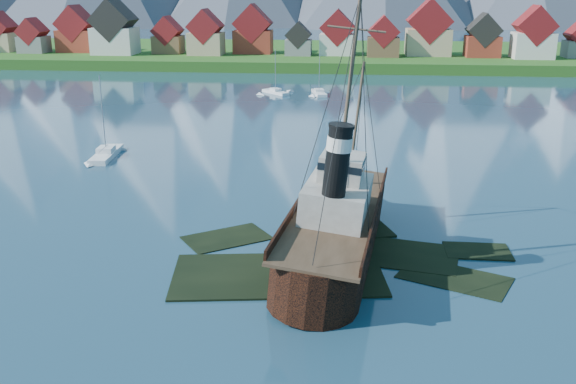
# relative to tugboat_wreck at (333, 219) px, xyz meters

# --- Properties ---
(ground) EXTENTS (1400.00, 1400.00, 0.00)m
(ground) POSITION_rel_tugboat_wreck_xyz_m (-1.45, -4.17, -3.07)
(ground) COLOR #1C3C4F
(ground) RESTS_ON ground
(shoal) EXTENTS (31.71, 21.24, 1.14)m
(shoal) POSITION_rel_tugboat_wreck_xyz_m (0.33, -2.02, -3.41)
(shoal) COLOR black
(shoal) RESTS_ON ground
(shore_bank) EXTENTS (600.00, 80.00, 3.20)m
(shore_bank) POSITION_rel_tugboat_wreck_xyz_m (-1.45, 165.83, -3.07)
(shore_bank) COLOR #1A4212
(shore_bank) RESTS_ON ground
(seawall) EXTENTS (600.00, 2.50, 2.00)m
(seawall) POSITION_rel_tugboat_wreck_xyz_m (-1.45, 127.83, -3.07)
(seawall) COLOR #3F3D38
(seawall) RESTS_ON ground
(town) EXTENTS (250.96, 16.69, 17.30)m
(town) POSITION_rel_tugboat_wreck_xyz_m (-34.57, 148.01, 5.92)
(town) COLOR maroon
(town) RESTS_ON ground
(tugboat_wreck) EXTENTS (7.16, 30.84, 24.44)m
(tugboat_wreck) POSITION_rel_tugboat_wreck_xyz_m (0.00, 0.00, 0.00)
(tugboat_wreck) COLOR black
(tugboat_wreck) RESTS_ON ground
(sailboat_a) EXTENTS (3.43, 10.25, 12.28)m
(sailboat_a) POSITION_rel_tugboat_wreck_xyz_m (-33.85, 31.23, -2.80)
(sailboat_a) COLOR silver
(sailboat_a) RESTS_ON ground
(sailboat_c) EXTENTS (6.95, 7.39, 10.47)m
(sailboat_c) POSITION_rel_tugboat_wreck_xyz_m (-16.07, 90.63, -2.83)
(sailboat_c) COLOR silver
(sailboat_c) RESTS_ON ground
(sailboat_e) EXTENTS (4.12, 9.15, 10.30)m
(sailboat_e) POSITION_rel_tugboat_wreck_xyz_m (-6.01, 90.62, -2.84)
(sailboat_e) COLOR silver
(sailboat_e) RESTS_ON ground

